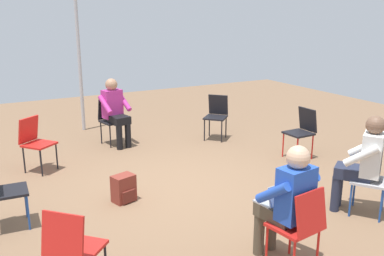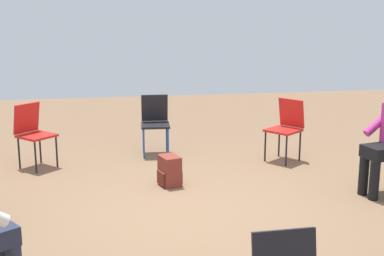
{
  "view_description": "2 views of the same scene",
  "coord_description": "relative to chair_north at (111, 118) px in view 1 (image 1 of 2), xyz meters",
  "views": [
    {
      "loc": [
        -2.54,
        -5.02,
        2.41
      ],
      "look_at": [
        0.29,
        0.16,
        0.8
      ],
      "focal_mm": 40.0,
      "sensor_mm": 36.0,
      "label": 1
    },
    {
      "loc": [
        5.18,
        -0.82,
        2.09
      ],
      "look_at": [
        -0.33,
        0.13,
        0.81
      ],
      "focal_mm": 50.0,
      "sensor_mm": 36.0,
      "label": 2
    }
  ],
  "objects": [
    {
      "name": "chair_south",
      "position": [
        0.24,
        -4.84,
        0.0
      ],
      "size": [
        0.45,
        0.48,
        0.85
      ],
      "rotation": [
        0.0,
        0.0,
        0.13
      ],
      "color": "red",
      "rests_on": "ground"
    },
    {
      "name": "chair_northeast",
      "position": [
        1.9,
        -0.67,
        0.0
      ],
      "size": [
        0.59,
        0.58,
        0.85
      ],
      "rotation": [
        0.0,
        0.0,
        2.32
      ],
      "color": "black",
      "rests_on": "ground"
    },
    {
      "name": "ground_plane",
      "position": [
        0.16,
        -2.5,
        -0.5
      ],
      "size": [
        14.74,
        14.74,
        0.0
      ],
      "primitive_type": "plane",
      "color": "brown"
    },
    {
      "name": "person_with_laptop",
      "position": [
        0.21,
        -4.67,
        0.2
      ],
      "size": [
        0.54,
        0.56,
        1.24
      ],
      "rotation": [
        0.0,
        0.0,
        0.13
      ],
      "color": "#4C4233",
      "rests_on": "ground"
    },
    {
      "name": "chair_southwest",
      "position": [
        -1.73,
        -4.23,
        0.0
      ],
      "size": [
        0.58,
        0.58,
        0.85
      ],
      "rotation": [
        0.0,
        0.0,
        -0.8
      ],
      "color": "red",
      "rests_on": "ground"
    },
    {
      "name": "chair_east",
      "position": [
        2.56,
        -2.33,
        0.0
      ],
      "size": [
        0.45,
        0.41,
        0.85
      ],
      "rotation": [
        0.0,
        0.0,
        1.6
      ],
      "color": "black",
      "rests_on": "ground"
    },
    {
      "name": "backpack_near_laptop_user",
      "position": [
        -0.69,
        -2.56,
        -0.34
      ],
      "size": [
        0.32,
        0.29,
        0.36
      ],
      "rotation": [
        0.0,
        0.0,
        3.42
      ],
      "color": "maroon",
      "rests_on": "ground"
    },
    {
      "name": "tent_pole_far",
      "position": [
        -0.22,
        1.19,
        0.88
      ],
      "size": [
        0.07,
        0.07,
        2.75
      ],
      "primitive_type": "cylinder",
      "color": "#B2B2B7",
      "rests_on": "ground"
    },
    {
      "name": "chair_north",
      "position": [
        0.0,
        0.0,
        0.0
      ],
      "size": [
        0.47,
        0.51,
        0.85
      ],
      "rotation": [
        0.0,
        0.0,
        -2.94
      ],
      "color": "black",
      "rests_on": "ground"
    },
    {
      "name": "person_in_white",
      "position": [
        1.75,
        -4.25,
        0.2
      ],
      "size": [
        0.63,
        0.63,
        1.24
      ],
      "rotation": [
        0.0,
        0.0,
        0.6
      ],
      "color": "#23283D",
      "rests_on": "ground"
    },
    {
      "name": "chair_southeast",
      "position": [
        1.84,
        -4.39,
        0.0
      ],
      "size": [
        0.57,
        0.58,
        0.85
      ],
      "rotation": [
        0.0,
        0.0,
        0.6
      ],
      "color": "#B7B7BC",
      "rests_on": "ground"
    },
    {
      "name": "chair_west",
      "position": [
        -2.13,
        -2.58,
        0.0
      ],
      "size": [
        0.46,
        0.42,
        0.85
      ],
      "rotation": [
        0.0,
        0.0,
        -1.63
      ],
      "color": "black",
      "rests_on": "ground"
    },
    {
      "name": "person_in_magenta",
      "position": [
        0.03,
        -0.16,
        0.2
      ],
      "size": [
        0.56,
        0.57,
        1.24
      ],
      "rotation": [
        0.0,
        0.0,
        -2.94
      ],
      "color": "black",
      "rests_on": "ground"
    },
    {
      "name": "chair_northwest",
      "position": [
        -1.49,
        -0.84,
        0.0
      ],
      "size": [
        0.58,
        0.58,
        0.85
      ],
      "rotation": [
        0.0,
        0.0,
        -2.49
      ],
      "color": "red",
      "rests_on": "ground"
    }
  ]
}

